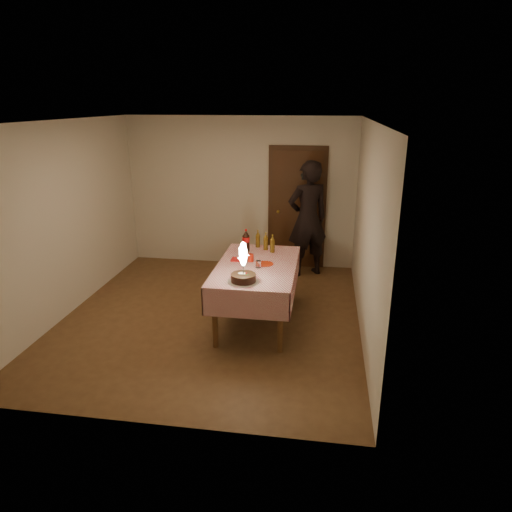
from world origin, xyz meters
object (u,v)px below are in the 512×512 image
Objects in this scene: red_cup at (251,258)px; cola_bottle at (246,241)px; clear_cup at (258,264)px; amber_bottle_right at (272,244)px; amber_bottle_left at (258,239)px; dining_table at (257,272)px; amber_bottle_mid at (266,242)px; birthday_cake at (243,273)px; red_plate at (265,264)px; photographer at (308,219)px.

red_cup is 0.31× the size of cola_bottle.
clear_cup is 0.65m from amber_bottle_right.
amber_bottle_left is at bearing 139.01° from amber_bottle_right.
amber_bottle_left is (-0.13, 0.85, 0.07)m from clear_cup.
dining_table is 0.19m from clear_cup.
clear_cup is at bearing -99.18° from amber_bottle_right.
red_cup is 1.11× the size of clear_cup.
red_cup reaches higher than dining_table.
amber_bottle_right is at bearing -42.10° from amber_bottle_mid.
cola_bottle is 0.29m from amber_bottle_mid.
amber_bottle_mid is at bearing -40.04° from amber_bottle_left.
dining_table is 0.22m from red_cup.
red_cup is (-0.03, 0.72, -0.06)m from birthday_cake.
red_plate is at bearing -20.95° from red_cup.
red_plate is 2.20× the size of red_cup.
red_cup is at bearing -72.61° from cola_bottle.
cola_bottle is 1.25× the size of amber_bottle_mid.
amber_bottle_right is at bearing 80.82° from clear_cup.
amber_bottle_left is at bearing 91.14° from birthday_cake.
cola_bottle is at bearing 179.81° from amber_bottle_right.
amber_bottle_left is 1.00× the size of amber_bottle_mid.
birthday_cake is at bearing -101.69° from clear_cup.
birthday_cake is 1.16m from amber_bottle_right.
red_cup is at bearing -90.44° from amber_bottle_left.
clear_cup is 0.74m from amber_bottle_mid.
dining_table is at bearing -93.23° from amber_bottle_mid.
cola_bottle is 1.25× the size of amber_bottle_left.
photographer reaches higher than cola_bottle.
amber_bottle_left reaches higher than red_plate.
amber_bottle_left is 1.00× the size of amber_bottle_right.
birthday_cake is at bearing -100.28° from amber_bottle_right.
amber_bottle_right is (0.23, -0.20, 0.00)m from amber_bottle_left.
red_cup is at bearing 92.54° from birthday_cake.
amber_bottle_left is at bearing 55.56° from cola_bottle.
clear_cup is 0.28× the size of cola_bottle.
birthday_cake reaches higher than amber_bottle_right.
cola_bottle is (-0.23, 0.54, 0.26)m from dining_table.
dining_table is 0.16m from red_plate.
amber_bottle_left is at bearing 105.65° from red_plate.
amber_bottle_left is at bearing -119.82° from photographer.
amber_bottle_mid reaches higher than clear_cup.
clear_cup is at bearing -67.22° from cola_bottle.
birthday_cake is 0.72m from red_cup.
amber_bottle_mid reaches higher than red_cup.
dining_table is 0.65m from birthday_cake.
amber_bottle_left is (-0.03, 1.35, 0.01)m from birthday_cake.
red_cup is (-0.20, 0.08, 0.05)m from red_plate.
amber_bottle_mid is at bearing 86.77° from dining_table.
amber_bottle_right is 1.43m from photographer.
birthday_cake is 0.25× the size of photographer.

